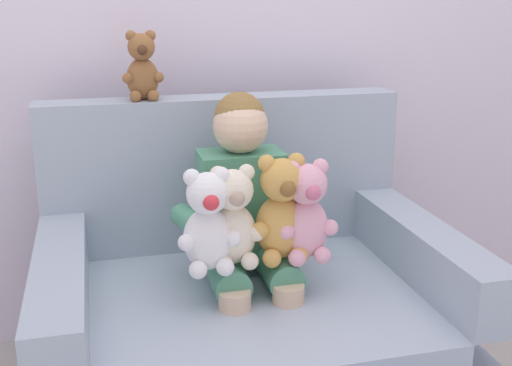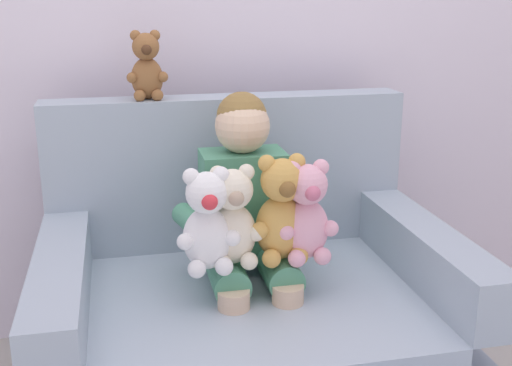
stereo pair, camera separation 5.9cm
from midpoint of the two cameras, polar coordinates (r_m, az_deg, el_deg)
The scene contains 7 objects.
armchair at distance 2.08m, azimuth 0.07°, elevation -11.79°, with size 1.24×0.93×0.94m.
seated_child at distance 1.97m, azimuth 0.07°, elevation -2.83°, with size 0.45×0.39×0.82m.
plush_cream at distance 1.83m, azimuth -1.15°, elevation -3.25°, with size 0.18×0.14×0.30m.
plush_pink at distance 1.87m, azimuth 5.40°, elevation -2.80°, with size 0.18×0.15×0.30m.
plush_honey at distance 1.86m, azimuth 3.20°, elevation -2.58°, with size 0.19×0.16×0.32m.
plush_white at distance 1.79m, azimuth -3.42°, elevation -3.62°, with size 0.18×0.15×0.30m.
plush_brown_on_backrest at distance 2.14m, azimuth -8.92°, elevation 10.12°, with size 0.13×0.11×0.23m.
Camera 2 is at (-0.37, -1.74, 1.29)m, focal length 44.92 mm.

